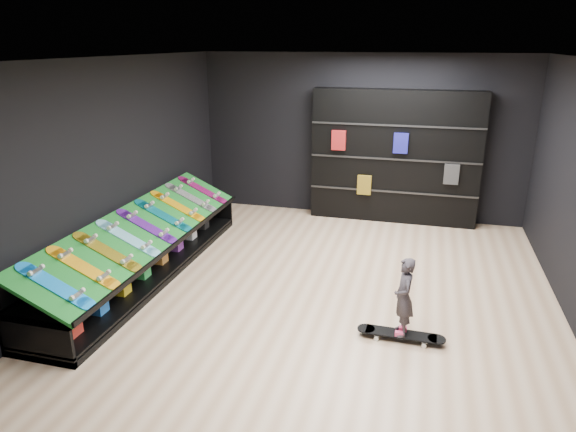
% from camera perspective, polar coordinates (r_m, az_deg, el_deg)
% --- Properties ---
extents(floor, '(6.00, 7.00, 0.01)m').
position_cam_1_polar(floor, '(6.88, 3.63, -8.78)').
color(floor, beige).
rests_on(floor, ground).
extents(ceiling, '(6.00, 7.00, 0.01)m').
position_cam_1_polar(ceiling, '(6.10, 4.24, 17.04)').
color(ceiling, white).
rests_on(ceiling, ground).
extents(wall_back, '(6.00, 0.02, 3.00)m').
position_cam_1_polar(wall_back, '(9.70, 8.01, 8.69)').
color(wall_back, black).
rests_on(wall_back, ground).
extents(wall_front, '(6.00, 0.02, 3.00)m').
position_cam_1_polar(wall_front, '(3.22, -8.68, -13.07)').
color(wall_front, black).
rests_on(wall_front, ground).
extents(wall_left, '(0.02, 7.00, 3.00)m').
position_cam_1_polar(wall_left, '(7.48, -19.32, 4.75)').
color(wall_left, black).
rests_on(wall_left, ground).
extents(display_rack, '(0.90, 4.50, 0.50)m').
position_cam_1_polar(display_rack, '(7.63, -15.49, -4.51)').
color(display_rack, black).
rests_on(display_rack, ground).
extents(turf_ramp, '(0.92, 4.50, 0.46)m').
position_cam_1_polar(turf_ramp, '(7.44, -15.47, -1.29)').
color(turf_ramp, '#10671C').
rests_on(turf_ramp, display_rack).
extents(back_shelving, '(2.99, 0.35, 2.39)m').
position_cam_1_polar(back_shelving, '(9.53, 11.77, 6.42)').
color(back_shelving, black).
rests_on(back_shelving, ground).
extents(floor_skateboard, '(0.98, 0.24, 0.09)m').
position_cam_1_polar(floor_skateboard, '(6.06, 12.40, -12.96)').
color(floor_skateboard, black).
rests_on(floor_skateboard, ground).
extents(child, '(0.19, 0.23, 0.54)m').
position_cam_1_polar(child, '(5.90, 12.62, -10.31)').
color(child, black).
rests_on(child, floor_skateboard).
extents(display_board_0, '(0.93, 0.22, 0.50)m').
position_cam_1_polar(display_board_0, '(6.00, -24.43, -7.07)').
color(display_board_0, blue).
rests_on(display_board_0, turf_ramp).
extents(display_board_1, '(0.93, 0.22, 0.50)m').
position_cam_1_polar(display_board_1, '(6.33, -21.78, -5.35)').
color(display_board_1, orange).
rests_on(display_board_1, turf_ramp).
extents(display_board_2, '(0.93, 0.22, 0.50)m').
position_cam_1_polar(display_board_2, '(6.68, -19.42, -3.78)').
color(display_board_2, yellow).
rests_on(display_board_2, turf_ramp).
extents(display_board_3, '(0.93, 0.22, 0.50)m').
position_cam_1_polar(display_board_3, '(7.05, -17.30, -2.38)').
color(display_board_3, '#0CB2E5').
rests_on(display_board_3, turf_ramp).
extents(display_board_4, '(0.93, 0.22, 0.50)m').
position_cam_1_polar(display_board_4, '(7.43, -15.40, -1.11)').
color(display_board_4, purple).
rests_on(display_board_4, turf_ramp).
extents(display_board_5, '(0.93, 0.22, 0.50)m').
position_cam_1_polar(display_board_5, '(7.81, -13.68, 0.04)').
color(display_board_5, '#0C8C99').
rests_on(display_board_5, turf_ramp).
extents(display_board_6, '(0.93, 0.22, 0.50)m').
position_cam_1_polar(display_board_6, '(8.21, -12.14, 1.08)').
color(display_board_6, yellow).
rests_on(display_board_6, turf_ramp).
extents(display_board_7, '(0.93, 0.22, 0.50)m').
position_cam_1_polar(display_board_7, '(8.62, -10.73, 2.02)').
color(display_board_7, black).
rests_on(display_board_7, turf_ramp).
extents(display_board_8, '(0.93, 0.22, 0.50)m').
position_cam_1_polar(display_board_8, '(9.03, -9.45, 2.87)').
color(display_board_8, '#E5198C').
rests_on(display_board_8, turf_ramp).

